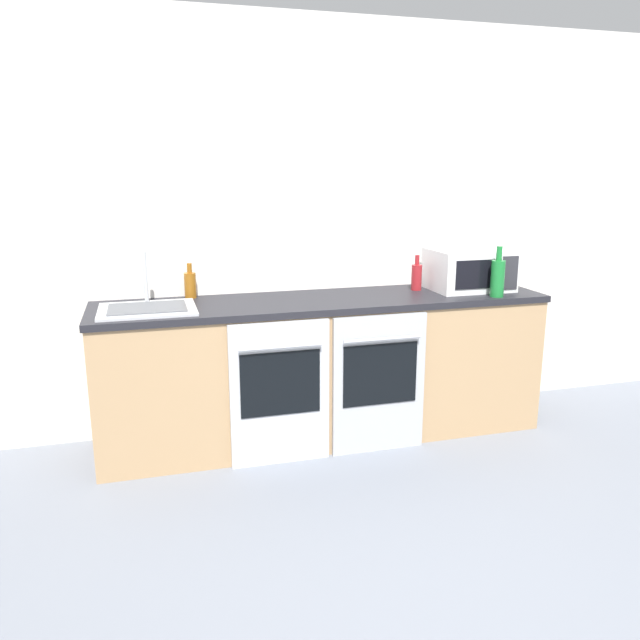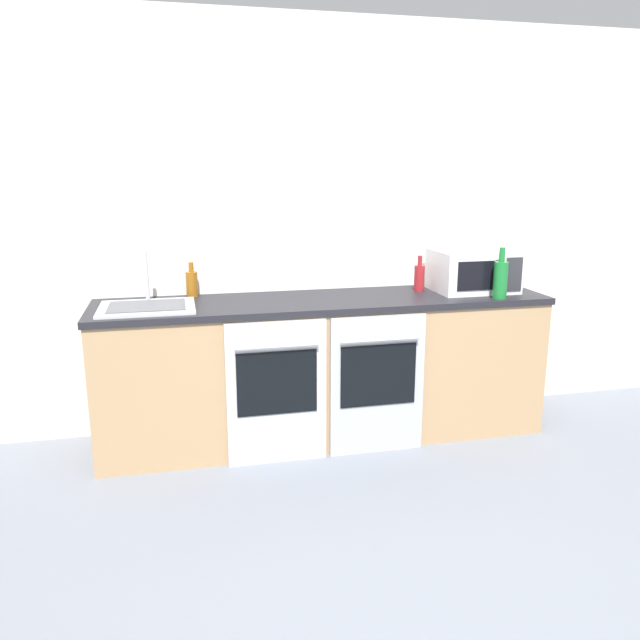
% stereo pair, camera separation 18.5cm
% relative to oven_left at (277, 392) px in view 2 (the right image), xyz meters
% --- Properties ---
extents(wall_back, '(10.00, 0.06, 2.60)m').
position_rel_oven_left_xyz_m(wall_back, '(0.36, 0.66, 0.87)').
color(wall_back, silver).
rests_on(wall_back, ground_plane).
extents(counter_back, '(2.79, 0.64, 0.90)m').
position_rel_oven_left_xyz_m(counter_back, '(0.36, 0.32, 0.02)').
color(counter_back, tan).
rests_on(counter_back, ground_plane).
extents(oven_left, '(0.58, 0.06, 0.85)m').
position_rel_oven_left_xyz_m(oven_left, '(0.00, 0.00, 0.00)').
color(oven_left, '#B7BABF').
rests_on(oven_left, ground_plane).
extents(oven_right, '(0.58, 0.06, 0.85)m').
position_rel_oven_left_xyz_m(oven_right, '(0.60, 0.00, 0.00)').
color(oven_right, '#A8AAAF').
rests_on(oven_right, ground_plane).
extents(microwave, '(0.51, 0.40, 0.27)m').
position_rel_oven_left_xyz_m(microwave, '(1.36, 0.35, 0.60)').
color(microwave, silver).
rests_on(microwave, counter_back).
extents(bottle_amber, '(0.07, 0.07, 0.22)m').
position_rel_oven_left_xyz_m(bottle_amber, '(-0.43, 0.57, 0.55)').
color(bottle_amber, '#8C5114').
rests_on(bottle_amber, counter_back).
extents(bottle_green, '(0.09, 0.09, 0.31)m').
position_rel_oven_left_xyz_m(bottle_green, '(1.41, 0.09, 0.59)').
color(bottle_green, '#19722D').
rests_on(bottle_green, counter_back).
extents(bottle_red, '(0.07, 0.07, 0.23)m').
position_rel_oven_left_xyz_m(bottle_red, '(1.02, 0.43, 0.56)').
color(bottle_red, maroon).
rests_on(bottle_red, counter_back).
extents(sink, '(0.54, 0.43, 0.31)m').
position_rel_oven_left_xyz_m(sink, '(-0.70, 0.28, 0.48)').
color(sink, '#B7BABF').
rests_on(sink, counter_back).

